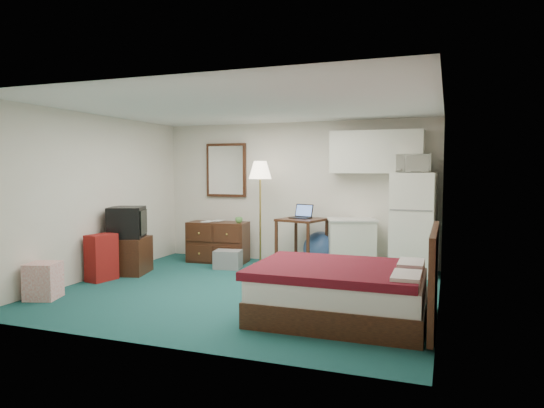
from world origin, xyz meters
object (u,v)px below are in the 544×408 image
at_px(dresser, 218,242).
at_px(desk, 302,244).
at_px(kitchen_counter, 351,245).
at_px(tv_stand, 129,255).
at_px(suitcase, 101,257).
at_px(fridge, 413,224).
at_px(bed, 340,293).
at_px(floor_lamp, 260,213).

distance_m(dresser, desk, 1.60).
bearing_deg(kitchen_counter, tv_stand, -174.47).
height_order(tv_stand, suitcase, suitcase).
distance_m(tv_stand, suitcase, 0.57).
relative_size(desk, fridge, 0.53).
bearing_deg(dresser, bed, -47.82).
relative_size(fridge, bed, 0.88).
bearing_deg(suitcase, fridge, 36.04).
distance_m(dresser, fridge, 3.40).
bearing_deg(suitcase, dresser, 73.64).
bearing_deg(desk, suitcase, -129.38).
height_order(dresser, bed, dresser).
bearing_deg(floor_lamp, fridge, 3.15).
distance_m(floor_lamp, bed, 3.28).
height_order(fridge, suitcase, fridge).
relative_size(dresser, fridge, 0.66).
distance_m(bed, suitcase, 3.80).
distance_m(fridge, suitcase, 4.84).
bearing_deg(bed, dresser, 136.96).
distance_m(dresser, floor_lamp, 0.98).
xyz_separation_m(kitchen_counter, suitcase, (-3.35, -2.10, -0.06)).
height_order(floor_lamp, desk, floor_lamp).
height_order(bed, tv_stand, bed).
bearing_deg(suitcase, bed, 1.08).
bearing_deg(suitcase, kitchen_counter, 42.65).
bearing_deg(bed, suitcase, 170.17).
bearing_deg(bed, fridge, 77.22).
bearing_deg(fridge, bed, -98.89).
distance_m(dresser, suitcase, 2.16).
bearing_deg(floor_lamp, desk, -6.49).
xyz_separation_m(desk, bed, (1.18, -2.47, -0.13)).
bearing_deg(desk, bed, -49.47).
relative_size(dresser, desk, 1.25).
bearing_deg(desk, tv_stand, -138.04).
height_order(dresser, floor_lamp, floor_lamp).
xyz_separation_m(desk, kitchen_counter, (0.78, 0.26, -0.02)).
relative_size(dresser, suitcase, 1.53).
relative_size(desk, bed, 0.46).
xyz_separation_m(fridge, tv_stand, (-4.28, -1.50, -0.52)).
distance_m(desk, tv_stand, 2.81).
bearing_deg(suitcase, tv_stand, 93.92).
relative_size(kitchen_counter, tv_stand, 1.29).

